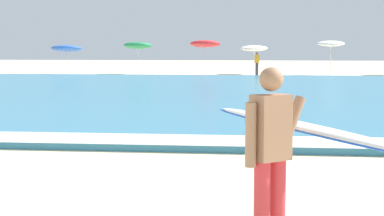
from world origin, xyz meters
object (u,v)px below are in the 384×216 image
(surfer_with_board, at_px, (291,141))
(beachgoer_near_row_left, at_px, (257,63))
(beach_umbrella_3, at_px, (254,48))
(beach_umbrella_4, at_px, (331,44))
(beach_umbrella_0, at_px, (67,48))
(beach_umbrella_2, at_px, (205,44))
(beach_umbrella_1, at_px, (138,45))

(surfer_with_board, height_order, beachgoer_near_row_left, surfer_with_board)
(beach_umbrella_3, xyz_separation_m, beach_umbrella_4, (5.14, -1.17, 0.32))
(beach_umbrella_0, distance_m, beach_umbrella_3, 13.08)
(beach_umbrella_4, bearing_deg, beach_umbrella_3, 167.22)
(beach_umbrella_2, distance_m, beachgoer_near_row_left, 3.72)
(surfer_with_board, height_order, beach_umbrella_3, beach_umbrella_3)
(surfer_with_board, height_order, beach_umbrella_4, beach_umbrella_4)
(beach_umbrella_2, height_order, beachgoer_near_row_left, beach_umbrella_2)
(beach_umbrella_4, bearing_deg, beach_umbrella_0, -178.69)
(beach_umbrella_3, height_order, beach_umbrella_4, beach_umbrella_4)
(beach_umbrella_0, height_order, beachgoer_near_row_left, beach_umbrella_0)
(surfer_with_board, bearing_deg, beachgoer_near_row_left, 90.90)
(surfer_with_board, relative_size, beach_umbrella_0, 1.13)
(surfer_with_board, distance_m, beach_umbrella_1, 38.33)
(beach_umbrella_2, bearing_deg, beach_umbrella_3, 30.60)
(beach_umbrella_0, bearing_deg, beach_umbrella_2, -2.04)
(beach_umbrella_0, bearing_deg, beach_umbrella_4, 1.31)
(beach_umbrella_3, distance_m, beach_umbrella_4, 5.28)
(beach_umbrella_0, relative_size, beachgoer_near_row_left, 1.39)
(beach_umbrella_1, xyz_separation_m, beach_umbrella_3, (8.15, 0.53, -0.19))
(beach_umbrella_0, relative_size, beach_umbrella_3, 1.07)
(beach_umbrella_0, xyz_separation_m, beachgoer_near_row_left, (13.21, -0.73, -0.94))
(surfer_with_board, height_order, beach_umbrella_1, beach_umbrella_1)
(beachgoer_near_row_left, bearing_deg, beach_umbrella_2, 173.74)
(surfer_with_board, distance_m, beach_umbrella_2, 36.12)
(beach_umbrella_3, distance_m, beachgoer_near_row_left, 2.51)
(beach_umbrella_2, xyz_separation_m, beach_umbrella_3, (3.26, 1.93, -0.30))
(beach_umbrella_1, xyz_separation_m, beach_umbrella_2, (4.89, -1.39, 0.11))
(beach_umbrella_2, bearing_deg, beach_umbrella_0, 177.96)
(beach_umbrella_1, bearing_deg, beachgoer_near_row_left, -11.97)
(beach_umbrella_3, bearing_deg, beach_umbrella_2, -149.40)
(beach_umbrella_0, xyz_separation_m, beach_umbrella_4, (18.13, 0.41, 0.33))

